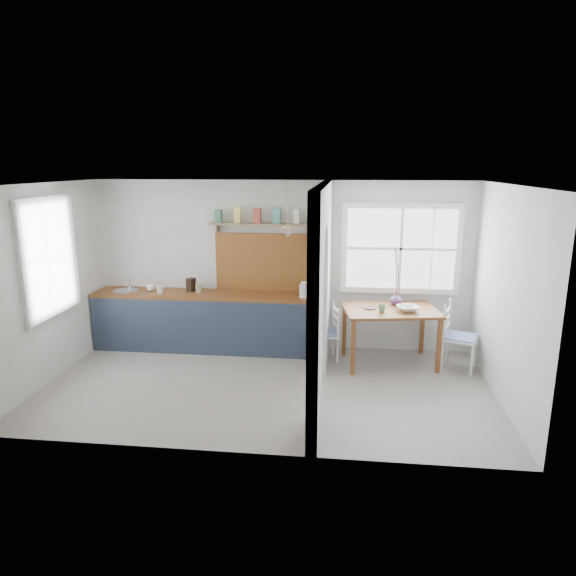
# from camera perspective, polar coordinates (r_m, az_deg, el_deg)

# --- Properties ---
(floor) EXTENTS (5.80, 3.20, 0.01)m
(floor) POSITION_cam_1_polar(r_m,az_deg,el_deg) (6.84, -2.42, -10.85)
(floor) COLOR gray
(floor) RESTS_ON ground
(ceiling) EXTENTS (5.80, 3.20, 0.01)m
(ceiling) POSITION_cam_1_polar(r_m,az_deg,el_deg) (6.23, -2.67, 11.47)
(ceiling) COLOR silver
(ceiling) RESTS_ON walls
(walls) EXTENTS (5.81, 3.21, 2.60)m
(walls) POSITION_cam_1_polar(r_m,az_deg,el_deg) (6.41, -2.54, -0.22)
(walls) COLOR silver
(walls) RESTS_ON floor
(partition) EXTENTS (0.12, 3.20, 2.60)m
(partition) POSITION_cam_1_polar(r_m,az_deg,el_deg) (6.36, 3.77, 1.06)
(partition) COLOR silver
(partition) RESTS_ON floor
(kitchen_window) EXTENTS (0.10, 1.16, 1.50)m
(kitchen_window) POSITION_cam_1_polar(r_m,az_deg,el_deg) (7.36, -25.27, 3.07)
(kitchen_window) COLOR white
(kitchen_window) RESTS_ON walls
(nook_window) EXTENTS (1.76, 0.10, 1.30)m
(nook_window) POSITION_cam_1_polar(r_m,az_deg,el_deg) (7.85, 12.42, 4.27)
(nook_window) COLOR white
(nook_window) RESTS_ON walls
(counter) EXTENTS (3.50, 0.60, 0.90)m
(counter) POSITION_cam_1_polar(r_m,az_deg,el_deg) (8.12, -8.90, -3.55)
(counter) COLOR brown
(counter) RESTS_ON floor
(sink) EXTENTS (0.40, 0.40, 0.02)m
(sink) POSITION_cam_1_polar(r_m,az_deg,el_deg) (8.42, -17.62, -0.36)
(sink) COLOR silver
(sink) RESTS_ON counter
(backsplash) EXTENTS (1.65, 0.03, 0.90)m
(backsplash) POSITION_cam_1_polar(r_m,az_deg,el_deg) (7.95, -2.22, 2.88)
(backsplash) COLOR brown
(backsplash) RESTS_ON walls
(shelf) EXTENTS (1.75, 0.20, 0.21)m
(shelf) POSITION_cam_1_polar(r_m,az_deg,el_deg) (7.77, -2.36, 7.45)
(shelf) COLOR olive
(shelf) RESTS_ON walls
(pendant_lamp) EXTENTS (0.26, 0.26, 0.16)m
(pendant_lamp) POSITION_cam_1_polar(r_m,az_deg,el_deg) (7.41, -0.03, 6.24)
(pendant_lamp) COLOR beige
(pendant_lamp) RESTS_ON ceiling
(utensil_rail) EXTENTS (0.02, 0.50, 0.02)m
(utensil_rail) POSITION_cam_1_polar(r_m,az_deg,el_deg) (7.19, 3.39, 2.52)
(utensil_rail) COLOR silver
(utensil_rail) RESTS_ON partition
(dining_table) EXTENTS (1.44, 1.08, 0.82)m
(dining_table) POSITION_cam_1_polar(r_m,az_deg,el_deg) (7.57, 11.21, -5.30)
(dining_table) COLOR brown
(dining_table) RESTS_ON floor
(chair_left) EXTENTS (0.45, 0.45, 0.82)m
(chair_left) POSITION_cam_1_polar(r_m,az_deg,el_deg) (7.60, 4.07, -5.01)
(chair_left) COLOR silver
(chair_left) RESTS_ON floor
(chair_right) EXTENTS (0.56, 0.56, 0.96)m
(chair_right) POSITION_cam_1_polar(r_m,az_deg,el_deg) (7.61, 18.61, -5.14)
(chair_right) COLOR silver
(chair_right) RESTS_ON floor
(kettle) EXTENTS (0.23, 0.20, 0.23)m
(kettle) POSITION_cam_1_polar(r_m,az_deg,el_deg) (7.61, 1.81, -0.17)
(kettle) COLOR white
(kettle) RESTS_ON counter
(mug_a) EXTENTS (0.16, 0.16, 0.12)m
(mug_a) POSITION_cam_1_polar(r_m,az_deg,el_deg) (8.06, -14.01, -0.23)
(mug_a) COLOR silver
(mug_a) RESTS_ON counter
(mug_b) EXTENTS (0.13, 0.13, 0.10)m
(mug_b) POSITION_cam_1_polar(r_m,az_deg,el_deg) (8.28, -15.00, 0.02)
(mug_b) COLOR white
(mug_b) RESTS_ON counter
(knife_block) EXTENTS (0.14, 0.16, 0.21)m
(knife_block) POSITION_cam_1_polar(r_m,az_deg,el_deg) (8.10, -10.73, 0.36)
(knife_block) COLOR #342117
(knife_block) RESTS_ON counter
(jar) EXTENTS (0.09, 0.09, 0.15)m
(jar) POSITION_cam_1_polar(r_m,az_deg,el_deg) (8.01, -9.91, -0.00)
(jar) COLOR #949065
(jar) RESTS_ON counter
(towel_magenta) EXTENTS (0.02, 0.03, 0.51)m
(towel_magenta) POSITION_cam_1_polar(r_m,az_deg,el_deg) (7.59, 3.08, -6.07)
(towel_magenta) COLOR #CB3765
(towel_magenta) RESTS_ON counter
(towel_orange) EXTENTS (0.02, 0.03, 0.48)m
(towel_orange) POSITION_cam_1_polar(r_m,az_deg,el_deg) (7.55, 3.05, -6.39)
(towel_orange) COLOR #F55908
(towel_orange) RESTS_ON counter
(bowl) EXTENTS (0.37, 0.37, 0.07)m
(bowl) POSITION_cam_1_polar(r_m,az_deg,el_deg) (7.40, 13.19, -2.23)
(bowl) COLOR silver
(bowl) RESTS_ON dining_table
(table_cup) EXTENTS (0.15, 0.15, 0.11)m
(table_cup) POSITION_cam_1_polar(r_m,az_deg,el_deg) (7.27, 10.39, -2.22)
(table_cup) COLOR gray
(table_cup) RESTS_ON dining_table
(plate) EXTENTS (0.19, 0.19, 0.02)m
(plate) POSITION_cam_1_polar(r_m,az_deg,el_deg) (7.43, 9.09, -2.20)
(plate) COLOR #2A2222
(plate) RESTS_ON dining_table
(vase) EXTENTS (0.22, 0.22, 0.18)m
(vase) POSITION_cam_1_polar(r_m,az_deg,el_deg) (7.67, 11.91, -1.18)
(vase) COLOR #5E336F
(vase) RESTS_ON dining_table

